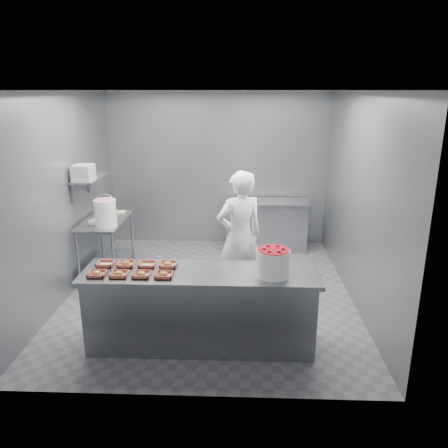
{
  "coord_description": "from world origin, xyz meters",
  "views": [
    {
      "loc": [
        0.43,
        -5.75,
        2.8
      ],
      "look_at": [
        0.21,
        -0.2,
        1.1
      ],
      "focal_mm": 35.0,
      "sensor_mm": 36.0,
      "label": 1
    }
  ],
  "objects_px": {
    "worker": "(240,236)",
    "appliance": "(83,173)",
    "back_counter": "(266,225)",
    "tray_6": "(147,264)",
    "tray_7": "(168,264)",
    "tray_4": "(105,264)",
    "tray_5": "(126,264)",
    "strawberry_tub": "(273,262)",
    "tray_0": "(97,274)",
    "tray_2": "(141,274)",
    "prep_table": "(106,239)",
    "tray_1": "(119,274)",
    "tray_3": "(164,275)",
    "service_counter": "(201,308)",
    "glaze_bucket": "(105,212)"
  },
  "relations": [
    {
      "from": "tray_2",
      "to": "tray_6",
      "type": "xyz_separation_m",
      "value": [
        0.0,
        0.29,
        -0.0
      ]
    },
    {
      "from": "tray_6",
      "to": "tray_2",
      "type": "bearing_deg",
      "value": -90.6
    },
    {
      "from": "tray_7",
      "to": "strawberry_tub",
      "type": "xyz_separation_m",
      "value": [
        1.16,
        -0.21,
        0.14
      ]
    },
    {
      "from": "tray_6",
      "to": "tray_7",
      "type": "height_order",
      "value": "tray_7"
    },
    {
      "from": "worker",
      "to": "appliance",
      "type": "bearing_deg",
      "value": -36.09
    },
    {
      "from": "tray_0",
      "to": "tray_2",
      "type": "bearing_deg",
      "value": 0.0
    },
    {
      "from": "tray_7",
      "to": "tray_4",
      "type": "bearing_deg",
      "value": 180.0
    },
    {
      "from": "tray_0",
      "to": "tray_2",
      "type": "xyz_separation_m",
      "value": [
        0.48,
        0.0,
        0.0
      ]
    },
    {
      "from": "back_counter",
      "to": "strawberry_tub",
      "type": "relative_size",
      "value": 4.14
    },
    {
      "from": "tray_1",
      "to": "tray_7",
      "type": "relative_size",
      "value": 1.0
    },
    {
      "from": "glaze_bucket",
      "to": "appliance",
      "type": "relative_size",
      "value": 1.6
    },
    {
      "from": "tray_6",
      "to": "appliance",
      "type": "relative_size",
      "value": 0.62
    },
    {
      "from": "tray_4",
      "to": "tray_7",
      "type": "distance_m",
      "value": 0.72
    },
    {
      "from": "strawberry_tub",
      "to": "tray_2",
      "type": "bearing_deg",
      "value": -176.91
    },
    {
      "from": "tray_7",
      "to": "back_counter",
      "type": "bearing_deg",
      "value": 67.66
    },
    {
      "from": "back_counter",
      "to": "tray_3",
      "type": "height_order",
      "value": "tray_3"
    },
    {
      "from": "tray_7",
      "to": "strawberry_tub",
      "type": "relative_size",
      "value": 0.52
    },
    {
      "from": "back_counter",
      "to": "worker",
      "type": "relative_size",
      "value": 0.83
    },
    {
      "from": "back_counter",
      "to": "strawberry_tub",
      "type": "bearing_deg",
      "value": -92.02
    },
    {
      "from": "back_counter",
      "to": "tray_2",
      "type": "distance_m",
      "value": 3.75
    },
    {
      "from": "tray_0",
      "to": "worker",
      "type": "xyz_separation_m",
      "value": [
        1.52,
        1.37,
        -0.02
      ]
    },
    {
      "from": "back_counter",
      "to": "worker",
      "type": "height_order",
      "value": "worker"
    },
    {
      "from": "tray_5",
      "to": "prep_table",
      "type": "bearing_deg",
      "value": 113.74
    },
    {
      "from": "strawberry_tub",
      "to": "prep_table",
      "type": "bearing_deg",
      "value": 140.32
    },
    {
      "from": "strawberry_tub",
      "to": "appliance",
      "type": "height_order",
      "value": "appliance"
    },
    {
      "from": "tray_2",
      "to": "tray_6",
      "type": "relative_size",
      "value": 1.0
    },
    {
      "from": "back_counter",
      "to": "tray_4",
      "type": "bearing_deg",
      "value": -122.69
    },
    {
      "from": "worker",
      "to": "appliance",
      "type": "distance_m",
      "value": 2.42
    },
    {
      "from": "tray_3",
      "to": "tray_4",
      "type": "bearing_deg",
      "value": 158.07
    },
    {
      "from": "tray_0",
      "to": "tray_3",
      "type": "relative_size",
      "value": 1.0
    },
    {
      "from": "tray_5",
      "to": "appliance",
      "type": "height_order",
      "value": "appliance"
    },
    {
      "from": "tray_5",
      "to": "tray_6",
      "type": "distance_m",
      "value": 0.24
    },
    {
      "from": "tray_5",
      "to": "appliance",
      "type": "relative_size",
      "value": 0.62
    },
    {
      "from": "prep_table",
      "to": "appliance",
      "type": "distance_m",
      "value": 1.13
    },
    {
      "from": "tray_4",
      "to": "strawberry_tub",
      "type": "distance_m",
      "value": 1.89
    },
    {
      "from": "tray_2",
      "to": "tray_3",
      "type": "relative_size",
      "value": 1.0
    },
    {
      "from": "service_counter",
      "to": "tray_2",
      "type": "distance_m",
      "value": 0.79
    },
    {
      "from": "tray_5",
      "to": "appliance",
      "type": "distance_m",
      "value": 1.97
    },
    {
      "from": "prep_table",
      "to": "strawberry_tub",
      "type": "relative_size",
      "value": 3.31
    },
    {
      "from": "prep_table",
      "to": "back_counter",
      "type": "relative_size",
      "value": 0.8
    },
    {
      "from": "tray_1",
      "to": "tray_5",
      "type": "distance_m",
      "value": 0.29
    },
    {
      "from": "tray_6",
      "to": "strawberry_tub",
      "type": "distance_m",
      "value": 1.42
    },
    {
      "from": "tray_6",
      "to": "appliance",
      "type": "distance_m",
      "value": 2.1
    },
    {
      "from": "tray_4",
      "to": "strawberry_tub",
      "type": "relative_size",
      "value": 0.52
    },
    {
      "from": "service_counter",
      "to": "tray_5",
      "type": "bearing_deg",
      "value": 170.43
    },
    {
      "from": "tray_6",
      "to": "glaze_bucket",
      "type": "relative_size",
      "value": 0.39
    },
    {
      "from": "worker",
      "to": "back_counter",
      "type": "bearing_deg",
      "value": -127.7
    },
    {
      "from": "back_counter",
      "to": "appliance",
      "type": "xyz_separation_m",
      "value": [
        -2.72,
        -1.56,
        1.22
      ]
    },
    {
      "from": "tray_0",
      "to": "tray_5",
      "type": "relative_size",
      "value": 1.0
    },
    {
      "from": "tray_1",
      "to": "worker",
      "type": "relative_size",
      "value": 0.1
    }
  ]
}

